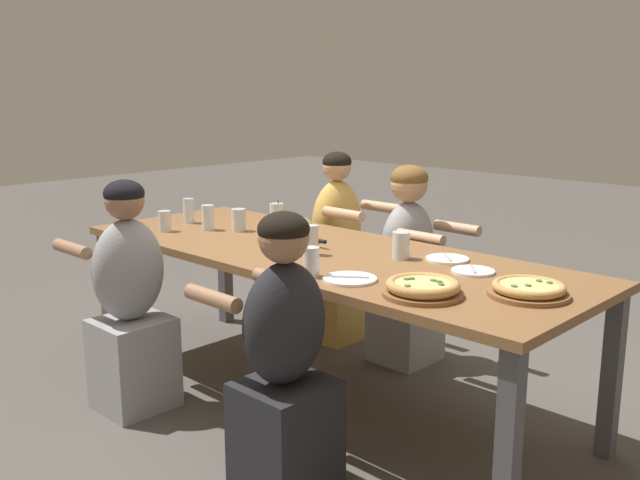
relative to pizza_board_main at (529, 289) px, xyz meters
The scene contains 20 objects.
ground_plane 1.36m from the pizza_board_main, behind, with size 18.00×18.00×0.00m, color #514C47.
dining_table 1.11m from the pizza_board_main, behind, with size 2.69×0.97×0.77m.
pizza_board_main is the anchor object (origin of this frame).
pizza_board_second 0.40m from the pizza_board_main, 136.85° to the right, with size 0.31×0.31×0.06m.
skillet_bowl 1.34m from the pizza_board_main, behind, with size 0.37×0.25×0.14m.
empty_plate_a 0.38m from the pizza_board_main, 154.95° to the left, with size 0.18×0.18×0.02m.
empty_plate_b 0.70m from the pizza_board_main, 154.78° to the right, with size 0.22×0.22×0.02m.
empty_plate_c 0.61m from the pizza_board_main, 153.89° to the left, with size 0.20×0.20×0.02m.
cocktail_glass_blue 1.87m from the pizza_board_main, 167.87° to the left, with size 0.08×0.08×0.13m.
drinking_glass_a 2.05m from the pizza_board_main, behind, with size 0.07×0.07×0.11m.
drinking_glass_b 2.14m from the pizza_board_main, behind, with size 0.06×0.06×0.14m.
drinking_glass_c 1.07m from the pizza_board_main, behind, with size 0.06×0.06×0.14m.
drinking_glass_d 0.87m from the pizza_board_main, 155.07° to the right, with size 0.07×0.07×0.13m.
drinking_glass_e 0.73m from the pizza_board_main, 168.74° to the left, with size 0.08×0.08×0.13m.
drinking_glass_f 1.90m from the pizza_board_main, behind, with size 0.07×0.07×0.14m.
drinking_glass_g 1.75m from the pizza_board_main, behind, with size 0.08×0.08×0.12m.
diner_near_midright 0.97m from the pizza_board_main, 131.56° to the right, with size 0.51×0.40×1.11m.
diner_near_midleft 1.85m from the pizza_board_main, 157.69° to the right, with size 0.51×0.40×1.12m.
diner_far_center 1.34m from the pizza_board_main, 146.87° to the left, with size 0.51×0.40×1.13m.
diner_far_midleft 1.81m from the pizza_board_main, 156.36° to the left, with size 0.51×0.40×1.16m.
Camera 1 is at (2.34, -2.43, 1.55)m, focal length 40.00 mm.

